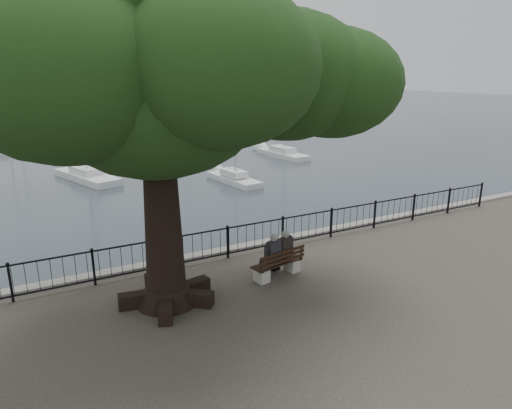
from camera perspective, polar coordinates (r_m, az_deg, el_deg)
harbor at (r=15.43m, az=-0.89°, el=-7.05°), size 260.00×260.00×1.20m
railing at (r=14.63m, az=0.00°, el=-3.92°), size 22.06×0.06×1.00m
bench at (r=13.04m, az=2.78°, el=-7.78°), size 1.66×0.76×0.85m
person_left at (r=12.86m, az=1.85°, el=-6.57°), size 0.45×0.71×1.34m
person_right at (r=13.12m, az=3.29°, el=-6.10°), size 0.45×0.71×1.34m
tree at (r=10.99m, az=-8.62°, el=16.66°), size 10.64×7.43×8.68m
lion_monument at (r=60.28m, az=-20.52°, el=11.13°), size 6.26×6.26×9.17m
sailboat_b at (r=30.86m, az=-20.39°, el=3.47°), size 3.39×6.17×11.80m
sailboat_c at (r=28.37m, az=-2.78°, el=3.33°), size 1.82×4.72×8.44m
sailboat_d at (r=37.17m, az=3.33°, el=6.43°), size 1.92×5.60×10.05m
sailboat_f at (r=41.55m, az=-20.62°, el=6.52°), size 2.24×5.55×11.84m
sailboat_g at (r=44.35m, az=-10.52°, el=7.75°), size 3.26×5.14×8.65m
sailboat_h at (r=49.79m, az=-27.41°, el=7.17°), size 2.38×5.03×10.58m
sailboat_i at (r=45.43m, az=-28.52°, el=6.35°), size 3.21×5.23×11.54m
sailboat_j at (r=43.26m, az=-8.84°, el=7.66°), size 1.37×4.94×9.86m
far_shore at (r=94.68m, az=-8.79°, el=14.45°), size 30.00×8.60×9.18m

